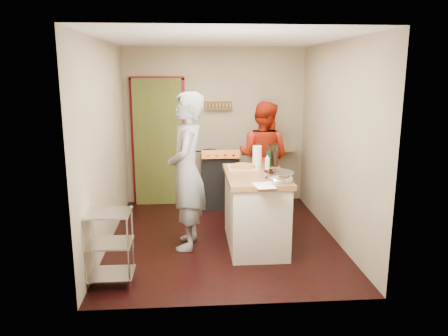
{
  "coord_description": "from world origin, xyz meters",
  "views": [
    {
      "loc": [
        -0.4,
        -5.57,
        2.22
      ],
      "look_at": [
        0.02,
        0.0,
        0.97
      ],
      "focal_mm": 35.0,
      "sensor_mm": 36.0,
      "label": 1
    }
  ],
  "objects": [
    {
      "name": "person_stripe",
      "position": [
        -0.47,
        -0.24,
        0.99
      ],
      "size": [
        0.52,
        0.75,
        1.97
      ],
      "primitive_type": "imported",
      "rotation": [
        0.0,
        0.0,
        -1.64
      ],
      "color": "silver",
      "rests_on": "ground"
    },
    {
      "name": "wire_shelving",
      "position": [
        -1.28,
        -1.2,
        0.44
      ],
      "size": [
        0.48,
        0.4,
        0.8
      ],
      "color": "silver",
      "rests_on": "ground"
    },
    {
      "name": "stove",
      "position": [
        0.05,
        1.42,
        0.45
      ],
      "size": [
        0.6,
        0.63,
        1.0
      ],
      "color": "black",
      "rests_on": "ground"
    },
    {
      "name": "ceiling",
      "position": [
        0.0,
        0.0,
        2.61
      ],
      "size": [
        3.0,
        3.5,
        0.02
      ],
      "primitive_type": "cube",
      "color": "white",
      "rests_on": "back_wall"
    },
    {
      "name": "back_wall",
      "position": [
        -0.64,
        1.78,
        1.13
      ],
      "size": [
        3.0,
        0.44,
        2.6
      ],
      "color": "tan",
      "rests_on": "ground"
    },
    {
      "name": "floor",
      "position": [
        0.0,
        0.0,
        0.0
      ],
      "size": [
        3.5,
        3.5,
        0.0
      ],
      "primitive_type": "plane",
      "color": "black",
      "rests_on": "ground"
    },
    {
      "name": "person_red",
      "position": [
        0.73,
        1.2,
        0.88
      ],
      "size": [
        1.07,
        1.01,
        1.75
      ],
      "primitive_type": "imported",
      "rotation": [
        0.0,
        0.0,
        2.6
      ],
      "color": "#A81F0B",
      "rests_on": "ground"
    },
    {
      "name": "island",
      "position": [
        0.4,
        -0.28,
        0.5
      ],
      "size": [
        0.76,
        1.4,
        1.27
      ],
      "color": "beige",
      "rests_on": "ground"
    },
    {
      "name": "left_wall",
      "position": [
        -1.5,
        0.0,
        1.3
      ],
      "size": [
        0.04,
        3.5,
        2.6
      ],
      "primitive_type": "cube",
      "color": "tan",
      "rests_on": "ground"
    },
    {
      "name": "right_wall",
      "position": [
        1.5,
        0.0,
        1.3
      ],
      "size": [
        0.04,
        3.5,
        2.6
      ],
      "primitive_type": "cube",
      "color": "tan",
      "rests_on": "ground"
    }
  ]
}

